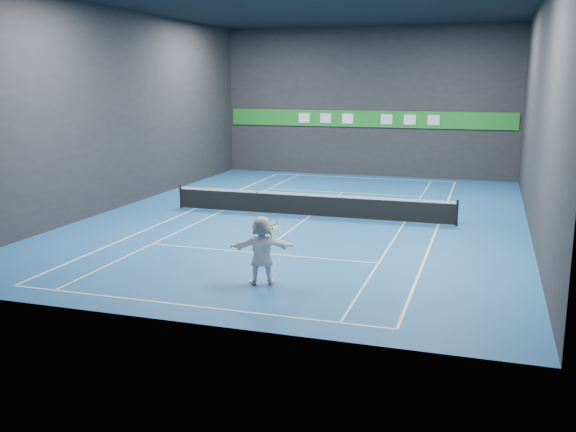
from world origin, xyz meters
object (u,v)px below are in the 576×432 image
(player, at_px, (262,250))
(tennis_racket, at_px, (272,224))
(tennis_ball, at_px, (257,193))
(tennis_net, at_px, (310,204))

(player, bearing_deg, tennis_racket, 167.91)
(tennis_ball, relative_size, tennis_racket, 0.10)
(tennis_ball, distance_m, tennis_racket, 1.01)
(player, relative_size, tennis_racket, 2.95)
(player, distance_m, tennis_racket, 0.83)
(player, relative_size, tennis_net, 0.16)
(tennis_racket, bearing_deg, tennis_ball, -175.12)
(tennis_ball, bearing_deg, player, -4.40)
(player, height_order, tennis_ball, tennis_ball)
(tennis_net, xyz_separation_m, tennis_racket, (1.55, -9.47, 1.23))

